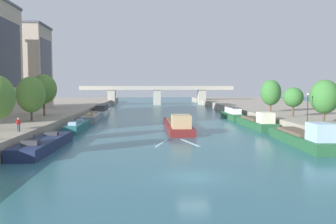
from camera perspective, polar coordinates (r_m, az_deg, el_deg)
name	(u,v)px	position (r m, az deg, el deg)	size (l,w,h in m)	color
ground_plane	(193,177)	(28.80, 4.11, -10.46)	(400.00, 400.00, 0.00)	#2D6070
quay_left	(9,114)	(88.77, -24.32, -0.23)	(36.00, 170.00, 1.94)	gray
quay_right	(310,112)	(91.62, 21.96, -0.03)	(36.00, 170.00, 1.94)	gray
barge_midriver	(178,124)	(58.84, 1.58, -2.02)	(3.83, 21.38, 2.98)	maroon
wake_behind_barge	(176,143)	(45.41, 1.30, -5.00)	(5.60, 5.88, 0.03)	#A0CCD6
moored_boat_left_upstream	(44,144)	(43.07, -19.38, -4.89)	(3.58, 15.37, 2.35)	#1E284C
moored_boat_left_second	(77,126)	(59.95, -14.46, -2.27)	(2.29, 12.92, 2.35)	#23666B
moored_boat_left_lone	(92,117)	(76.55, -12.14, -0.82)	(3.45, 16.15, 2.41)	gray
moored_boat_left_end	(102,110)	(92.11, -10.56, 0.28)	(2.93, 14.98, 2.53)	silver
moored_boat_right_second	(303,137)	(46.50, 21.01, -3.85)	(3.64, 16.53, 3.26)	#235633
moored_boat_right_end	(256,122)	(63.60, 14.11, -1.63)	(3.24, 15.37, 3.04)	#235633
moored_boat_right_downstream	(232,114)	(79.22, 10.30, -0.30)	(2.36, 13.03, 2.68)	#235633
tree_left_third	(31,95)	(57.86, -21.26, 2.64)	(4.33, 4.33, 6.79)	brown
tree_left_end_of_row	(44,89)	(66.84, -19.45, 3.51)	(4.59, 4.59, 7.44)	brown
tree_right_end_of_row	(325,97)	(55.99, 23.98, 2.27)	(4.17, 4.17, 6.27)	brown
tree_right_distant	(293,97)	(65.49, 19.59, 2.25)	(3.45, 3.45, 5.12)	brown
tree_right_by_lamp	(271,93)	(76.03, 16.28, 3.03)	(4.18, 4.18, 6.63)	brown
lamppost_right_bank	(308,107)	(53.70, 21.63, 0.75)	(0.28, 0.28, 4.31)	black
building_left_middle	(14,66)	(93.95, -23.69, 6.75)	(16.16, 11.55, 20.09)	#A89989
bridge_far	(157,93)	(136.85, -1.79, 3.10)	(58.95, 4.40, 7.29)	#ADA899
person_on_quay	(18,124)	(45.02, -23.01, -1.75)	(0.44, 0.36, 1.62)	navy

